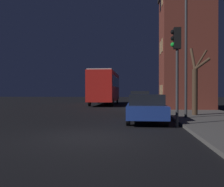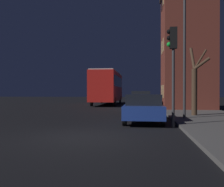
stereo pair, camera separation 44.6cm
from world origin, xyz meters
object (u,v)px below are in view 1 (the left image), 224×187
Objects in this scene: streetlamp at (180,29)px; traffic_light at (176,56)px; bare_tree at (195,84)px; bus at (105,85)px; car_mid_lane at (140,100)px; car_near_lane at (146,108)px.

traffic_light is (-0.64, -2.88, -1.84)m from streetlamp.
bare_tree is 15.17m from bus.
streetlamp is 9.25m from car_mid_lane.
traffic_light is at bearing -52.69° from car_near_lane.
car_near_lane is at bearing -88.99° from car_mid_lane.
bare_tree is 4.40m from car_near_lane.
traffic_light reaches higher than car_near_lane.
bare_tree is at bearing 67.73° from traffic_light.
car_near_lane is 0.89× the size of car_mid_lane.
bus is at bearing 117.98° from bare_tree.
bus is at bearing 103.98° from car_near_lane.
car_near_lane is (-1.85, -1.28, -4.17)m from streetlamp.
streetlamp is 3.48m from traffic_light.
streetlamp reaches higher than car_near_lane.
bare_tree is at bearing -62.02° from bus.
bare_tree reaches higher than bus.
bus is 2.25× the size of car_mid_lane.
traffic_light is at bearing -102.49° from streetlamp.
bare_tree is at bearing 43.56° from car_near_lane.
bus is 8.12m from car_mid_lane.
car_mid_lane is at bearing 116.66° from bare_tree.
traffic_light is at bearing -82.81° from car_mid_lane.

